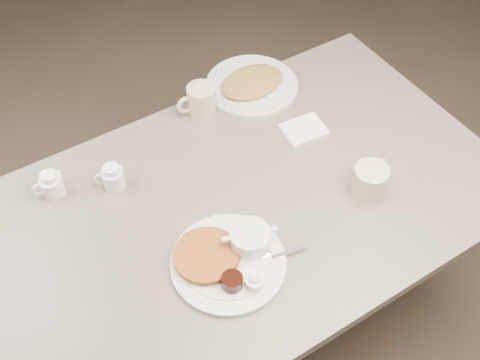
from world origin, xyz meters
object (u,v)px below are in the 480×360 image
hash_plate (252,84)px  creamer_right (113,178)px  diner_table (243,234)px  coffee_mug_far (200,101)px  creamer_left (51,185)px  coffee_mug_near (370,179)px  main_plate (229,256)px

hash_plate → creamer_right: bearing=-165.3°
diner_table → coffee_mug_far: bearing=78.8°
creamer_right → coffee_mug_far: bearing=20.2°
diner_table → creamer_left: creamer_left is taller
diner_table → creamer_right: 0.43m
coffee_mug_near → hash_plate: bearing=94.8°
coffee_mug_far → hash_plate: coffee_mug_far is taller
creamer_left → main_plate: bearing=-56.1°
main_plate → creamer_left: 0.55m
main_plate → hash_plate: main_plate is taller
coffee_mug_near → coffee_mug_far: bearing=115.1°
coffee_mug_near → coffee_mug_far: 0.59m
coffee_mug_near → coffee_mug_far: size_ratio=1.10×
creamer_right → hash_plate: bearing=14.7°
creamer_left → hash_plate: size_ratio=0.30×
diner_table → coffee_mug_far: (0.07, 0.38, 0.22)m
coffee_mug_far → creamer_right: size_ratio=1.52×
hash_plate → coffee_mug_far: bearing=-175.9°
creamer_left → coffee_mug_near: bearing=-31.2°
creamer_right → hash_plate: size_ratio=0.27×
main_plate → hash_plate: size_ratio=1.18×
main_plate → creamer_left: (-0.31, 0.46, 0.01)m
coffee_mug_far → creamer_left: (-0.52, -0.07, -0.01)m
coffee_mug_near → main_plate: bearing=179.1°
diner_table → hash_plate: (0.28, 0.39, 0.18)m
coffee_mug_near → creamer_right: bearing=146.9°
coffee_mug_far → hash_plate: 0.21m
coffee_mug_far → creamer_left: size_ratio=1.35×
main_plate → creamer_right: 0.42m
main_plate → coffee_mug_near: (0.46, -0.01, 0.02)m
main_plate → coffee_mug_near: coffee_mug_near is taller
diner_table → coffee_mug_near: bearing=-25.7°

